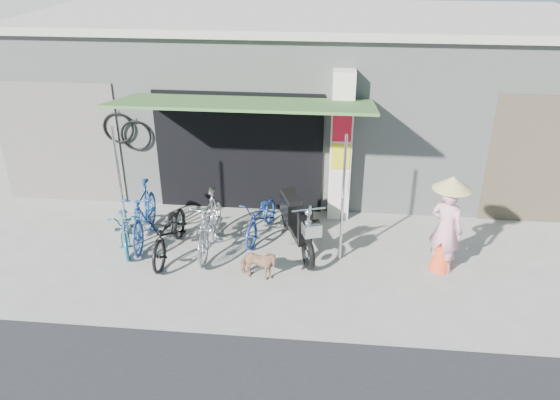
# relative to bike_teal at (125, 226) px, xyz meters

# --- Properties ---
(ground) EXTENTS (80.00, 80.00, 0.00)m
(ground) POSITION_rel_bike_teal_xyz_m (3.05, -0.83, -0.41)
(ground) COLOR #9A968B
(ground) RESTS_ON ground
(bicycle_shop) EXTENTS (12.30, 5.30, 3.66)m
(bicycle_shop) POSITION_rel_bike_teal_xyz_m (3.04, 4.27, 1.43)
(bicycle_shop) COLOR gray
(bicycle_shop) RESTS_ON ground
(shop_pillar) EXTENTS (0.42, 0.44, 3.00)m
(shop_pillar) POSITION_rel_bike_teal_xyz_m (3.90, 1.62, 1.09)
(shop_pillar) COLOR beige
(shop_pillar) RESTS_ON ground
(awning) EXTENTS (4.60, 1.88, 2.72)m
(awning) POSITION_rel_bike_teal_xyz_m (2.14, 0.80, 2.11)
(awning) COLOR #355B29
(awning) RESTS_ON ground
(neighbour_right) EXTENTS (2.60, 0.06, 2.60)m
(neighbour_right) POSITION_rel_bike_teal_xyz_m (8.05, 1.76, 0.89)
(neighbour_right) COLOR brown
(neighbour_right) RESTS_ON ground
(neighbour_left) EXTENTS (2.60, 0.06, 2.60)m
(neighbour_left) POSITION_rel_bike_teal_xyz_m (-1.95, 1.76, 0.89)
(neighbour_left) COLOR #6B665B
(neighbour_left) RESTS_ON ground
(bike_teal) EXTENTS (1.07, 1.64, 0.81)m
(bike_teal) POSITION_rel_bike_teal_xyz_m (0.00, 0.00, 0.00)
(bike_teal) COLOR #195E72
(bike_teal) RESTS_ON ground
(bike_blue) EXTENTS (0.72, 1.89, 1.11)m
(bike_blue) POSITION_rel_bike_teal_xyz_m (0.29, 0.23, 0.15)
(bike_blue) COLOR #204A96
(bike_blue) RESTS_ON ground
(bike_black) EXTENTS (0.66, 1.78, 0.93)m
(bike_black) POSITION_rel_bike_teal_xyz_m (0.90, -0.22, 0.06)
(bike_black) COLOR black
(bike_black) RESTS_ON ground
(bike_silver) EXTENTS (0.52, 1.85, 1.11)m
(bike_silver) POSITION_rel_bike_teal_xyz_m (1.59, 0.00, 0.15)
(bike_silver) COLOR #BAB9BF
(bike_silver) RESTS_ON ground
(bike_navy) EXTENTS (0.86, 1.62, 0.81)m
(bike_navy) POSITION_rel_bike_teal_xyz_m (2.45, 0.61, -0.00)
(bike_navy) COLOR navy
(bike_navy) RESTS_ON ground
(street_dog) EXTENTS (0.72, 0.42, 0.57)m
(street_dog) POSITION_rel_bike_teal_xyz_m (2.58, -0.84, -0.12)
(street_dog) COLOR tan
(street_dog) RESTS_ON ground
(moped) EXTENTS (0.91, 1.97, 1.15)m
(moped) POSITION_rel_bike_teal_xyz_m (3.13, 0.29, 0.12)
(moped) COLOR black
(moped) RESTS_ON ground
(nun) EXTENTS (0.69, 0.64, 1.75)m
(nun) POSITION_rel_bike_teal_xyz_m (5.69, -0.22, 0.46)
(nun) COLOR pink
(nun) RESTS_ON ground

